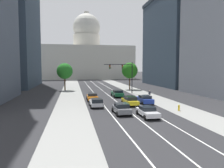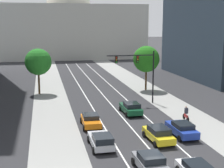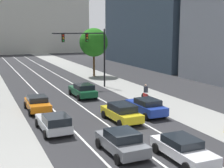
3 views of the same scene
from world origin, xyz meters
The scene contains 18 objects.
ground_plane centered at (0.00, 40.00, 0.00)m, with size 400.00×400.00×0.00m, color #2B2B2D.
sidewalk_left centered at (-8.13, 35.00, 0.01)m, with size 5.00×130.00×0.01m, color gray.
sidewalk_right centered at (8.13, 35.00, 0.01)m, with size 5.00×130.00×0.01m, color gray.
lane_stripe_left centered at (-2.81, 25.00, 0.01)m, with size 0.16×90.00×0.01m, color white.
lane_stripe_center centered at (0.00, 25.00, 0.01)m, with size 0.16×90.00×0.01m, color white.
lane_stripe_right centered at (2.81, 25.00, 0.01)m, with size 0.16×90.00×0.01m, color white.
office_tower_far_right centered at (26.98, 39.68, 14.95)m, with size 15.59×28.90×29.83m.
capitol_building centered at (0.00, 91.26, 11.21)m, with size 46.78×29.02×35.94m.
car_yellow centered at (1.41, 5.53, 0.78)m, with size 2.13×4.45×1.49m.
car_orange centered at (-4.22, 11.58, 0.72)m, with size 2.08×4.31×1.38m.
car_silver centered at (-4.22, 4.97, 0.75)m, with size 2.06×4.36×1.44m.
car_blue centered at (4.22, 6.51, 0.77)m, with size 2.10×4.49×1.46m.
car_gray centered at (-1.41, -0.58, 0.76)m, with size 2.13×4.15×1.46m.
car_green centered at (1.41, 15.59, 0.78)m, with size 2.15×4.57×1.50m.
traffic_signal_mast centered at (3.96, 20.53, 5.20)m, with size 6.71×0.39×7.37m.
cyclist centered at (6.92, 11.51, 0.85)m, with size 0.36×1.70×1.72m.
street_tree_near_left centered at (-9.81, 30.16, 5.14)m, with size 4.19×4.19×7.25m.
street_tree_mid_right centered at (7.77, 29.56, 5.25)m, with size 4.39×4.39×7.46m.
Camera 2 is at (-9.15, -23.20, 11.17)m, focal length 53.40 mm.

